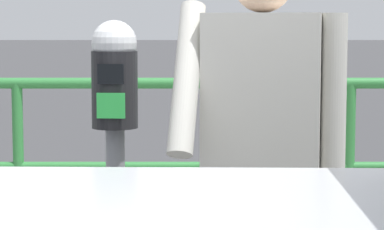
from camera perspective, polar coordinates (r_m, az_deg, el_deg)
The scene contains 3 objects.
parking_meter at distance 3.05m, azimuth -5.04°, elevation -0.75°, with size 0.17×0.18×1.37m.
pedestrian_at_meter at distance 3.01m, azimuth 5.01°, elevation -2.33°, with size 0.64×0.39×1.61m.
background_railing at distance 4.64m, azimuth -0.32°, elevation -1.25°, with size 24.06×0.06×1.06m.
Camera 1 is at (0.05, -2.65, 1.50)m, focal length 78.12 mm.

